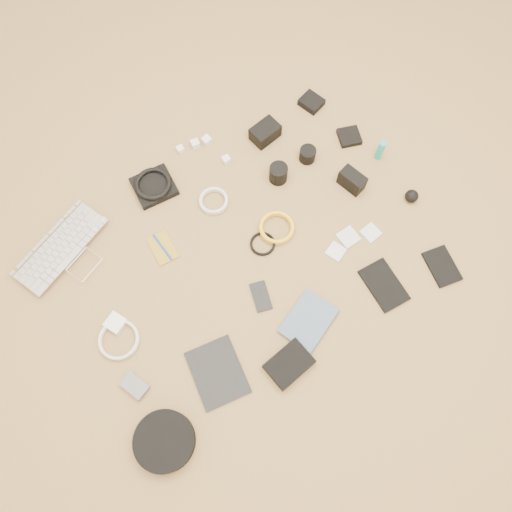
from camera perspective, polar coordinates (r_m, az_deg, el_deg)
laptop at (r=1.98m, az=-20.30°, el=0.04°), size 0.44×0.38×0.03m
headphone_pouch at (r=2.02m, az=-11.57°, el=7.78°), size 0.17×0.16×0.03m
headphones at (r=2.00m, az=-11.70°, el=8.09°), size 0.16×0.16×0.02m
charger_a at (r=2.09m, az=-8.64°, el=11.96°), size 0.03×0.03×0.03m
charger_b at (r=2.10m, az=-5.66°, el=12.99°), size 0.04×0.04×0.03m
charger_c at (r=2.09m, az=-6.96°, el=12.61°), size 0.04×0.04×0.03m
charger_d at (r=2.04m, az=-3.42°, el=10.92°), size 0.03×0.03×0.03m
dslr_camera at (r=2.09m, az=1.05°, el=13.93°), size 0.12×0.09×0.07m
lens_pouch at (r=2.21m, az=6.35°, el=17.07°), size 0.10×0.11×0.03m
notebook_olive at (r=1.91m, az=-10.61°, el=0.92°), size 0.09×0.13×0.01m
pen_blue at (r=1.90m, az=-10.64°, el=1.00°), size 0.01×0.13×0.01m
cable_white_a at (r=1.96m, az=-4.84°, el=6.21°), size 0.14×0.14×0.01m
lens_a at (r=1.98m, az=2.57°, el=9.41°), size 0.09×0.09×0.08m
lens_b at (r=2.04m, az=5.91°, el=11.46°), size 0.07×0.07×0.06m
card_reader at (r=2.14m, az=10.61°, el=13.26°), size 0.11×0.11×0.02m
power_brick at (r=1.85m, az=-15.75°, el=-7.38°), size 0.08×0.08×0.03m
cable_white_b at (r=1.84m, az=-15.35°, el=-9.25°), size 0.19×0.19×0.01m
cable_black at (r=1.88m, az=0.76°, el=1.35°), size 0.11×0.11×0.01m
cable_yellow at (r=1.91m, az=2.37°, el=3.14°), size 0.15×0.15×0.02m
flash at (r=2.00m, az=10.91°, el=8.47°), size 0.08×0.11×0.08m
lens_cleaner at (r=2.08m, az=14.01°, el=11.64°), size 0.04×0.04×0.10m
battery_charger at (r=1.79m, az=-13.66°, el=-14.23°), size 0.08×0.10×0.02m
tablet at (r=1.76m, az=-4.42°, el=-13.13°), size 0.20×0.24×0.01m
phone at (r=1.82m, az=0.56°, el=-4.63°), size 0.09×0.12×0.01m
filter_case_left at (r=1.90m, az=9.11°, el=0.52°), size 0.08×0.08×0.01m
filter_case_mid at (r=1.93m, az=10.51°, el=2.13°), size 0.07×0.07×0.01m
filter_case_right at (r=1.95m, az=12.98°, el=2.60°), size 0.07×0.07×0.01m
air_blower at (r=2.04m, az=17.37°, el=6.55°), size 0.06×0.06×0.05m
headphone_case at (r=1.75m, az=-10.41°, el=-20.09°), size 0.22×0.22×0.05m
drive_case at (r=1.75m, az=3.80°, el=-12.23°), size 0.16×0.12×0.04m
paperback at (r=1.80m, az=7.94°, el=-8.65°), size 0.23×0.20×0.02m
notebook_black_a at (r=1.89m, az=14.40°, el=-3.24°), size 0.13×0.19×0.01m
notebook_black_b at (r=1.98m, az=20.48°, el=-1.11°), size 0.13×0.16×0.01m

